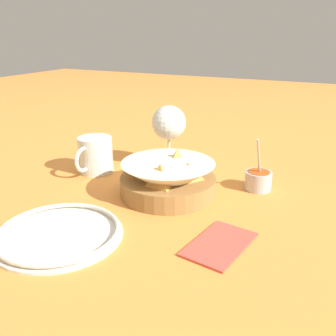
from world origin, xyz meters
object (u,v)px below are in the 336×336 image
object	(u,v)px
wine_glass	(169,125)
side_plate	(59,233)
food_basket	(168,179)
sauce_cup	(258,179)
beer_mug	(95,156)

from	to	relation	value
wine_glass	side_plate	world-z (taller)	wine_glass
food_basket	side_plate	world-z (taller)	food_basket
sauce_cup	beer_mug	bearing A→B (deg)	-79.82
beer_mug	side_plate	size ratio (longest dim) A/B	0.54
food_basket	wine_glass	xyz separation A→B (m)	(-0.16, -0.08, 0.07)
wine_glass	beer_mug	world-z (taller)	wine_glass
wine_glass	side_plate	distance (m)	0.41
food_basket	beer_mug	size ratio (longest dim) A/B	1.72
sauce_cup	side_plate	xyz separation A→B (m)	(0.35, -0.25, -0.02)
beer_mug	side_plate	bearing A→B (deg)	24.68
beer_mug	side_plate	xyz separation A→B (m)	(0.28, 0.13, -0.03)
beer_mug	side_plate	world-z (taller)	beer_mug
sauce_cup	side_plate	bearing A→B (deg)	-36.11
beer_mug	wine_glass	bearing A→B (deg)	130.52
sauce_cup	wine_glass	world-z (taller)	wine_glass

